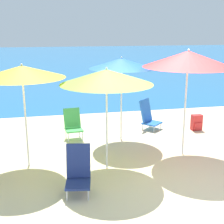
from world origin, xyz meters
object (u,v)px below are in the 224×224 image
Objects in this scene: beach_umbrella_red at (188,59)px; beach_chair_blue at (148,116)px; beach_chair_green at (73,123)px; backpack_red at (197,123)px; beach_umbrella_blue at (122,63)px; beach_umbrella_lime at (107,77)px; beach_chair_navy at (78,171)px; beach_umbrella_yellow at (22,72)px.

beach_chair_blue is (-0.17, 1.94, -1.74)m from beach_umbrella_red.
beach_chair_green is at bearing 145.79° from beach_umbrella_red.
beach_umbrella_red reaches higher than backpack_red.
beach_umbrella_blue is 4.83× the size of backpack_red.
beach_umbrella_lime is 2.48m from beach_chair_green.
beach_umbrella_blue reaches higher than beach_chair_blue.
beach_umbrella_red is at bearing 34.85° from beach_chair_navy.
beach_chair_green reaches higher than backpack_red.
beach_chair_navy is at bearing -118.99° from beach_umbrella_blue.
beach_umbrella_red is 5.38× the size of backpack_red.
beach_umbrella_yellow is at bearing -161.91° from backpack_red.
beach_umbrella_yellow reaches higher than beach_chair_green.
beach_umbrella_lime is at bearing -168.35° from beach_umbrella_red.
beach_chair_blue is (1.63, 2.31, -1.48)m from beach_umbrella_lime.
beach_umbrella_yellow is at bearing 134.95° from beach_chair_navy.
beach_umbrella_yellow is 2.56× the size of beach_chair_navy.
beach_chair_green is 0.92× the size of beach_chair_blue.
backpack_red is (3.56, 2.70, -0.17)m from beach_chair_navy.
beach_umbrella_blue is at bearing 70.25° from beach_chair_navy.
beach_chair_blue reaches higher than beach_chair_green.
backpack_red is (2.90, 1.89, -1.64)m from beach_umbrella_lime.
beach_umbrella_lime is at bearing -15.80° from beach_umbrella_yellow.
beach_umbrella_red is 3.28m from beach_chair_green.
beach_chair_green is 2.17m from beach_chair_blue.
beach_chair_blue is at bearing 161.64° from backpack_red.
beach_chair_navy is at bearing -129.07° from beach_umbrella_lime.
beach_chair_navy is (-0.15, -2.75, -0.01)m from beach_chair_green.
beach_umbrella_lime reaches higher than beach_chair_green.
beach_umbrella_blue is at bearing -22.70° from beach_chair_green.
backpack_red is (2.23, 0.30, -1.71)m from beach_umbrella_blue.
beach_chair_green is 3.41m from backpack_red.
beach_umbrella_lime is 3.20m from beach_chair_blue.
beach_umbrella_lime is 1.86m from beach_umbrella_red.
beach_umbrella_red is 3.23m from beach_chair_navy.
beach_umbrella_red is 1.11× the size of beach_umbrella_yellow.
beach_chair_green is 2.75m from beach_chair_navy.
beach_umbrella_red is at bearing -1.14° from beach_umbrella_yellow.
beach_umbrella_red is 1.67m from beach_umbrella_blue.
beach_umbrella_blue is at bearing -172.40° from backpack_red.
beach_umbrella_red is (1.80, 0.37, 0.26)m from beach_umbrella_lime.
beach_umbrella_lime reaches higher than beach_chair_blue.
beach_umbrella_blue reaches higher than beach_chair_navy.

